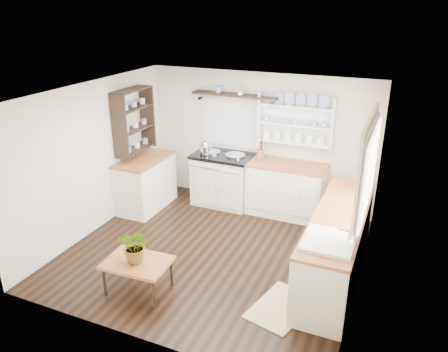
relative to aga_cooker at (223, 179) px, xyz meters
The scene contains 19 objects.
floor 1.72m from the aga_cooker, 71.27° to the right, with size 4.00×3.80×0.01m, color black.
wall_back 0.93m from the aga_cooker, 31.83° to the left, with size 4.00×0.02×2.30m, color beige.
wall_right 3.06m from the aga_cooker, 31.79° to the right, with size 0.02×3.80×2.30m, color beige.
wall_left 2.26m from the aga_cooker, 133.08° to the right, with size 0.02×3.80×2.30m, color beige.
ceiling 2.47m from the aga_cooker, 71.27° to the right, with size 4.00×3.80×0.01m, color white.
window 3.06m from the aga_cooker, 29.78° to the right, with size 0.08×1.55×1.22m.
aga_cooker is the anchor object (origin of this frame).
back_cabinets 1.13m from the aga_cooker, ahead, with size 1.27×0.63×0.90m.
right_cabinets 2.67m from the aga_cooker, 33.36° to the right, with size 0.62×2.43×0.90m.
belfast_sink 3.17m from the aga_cooker, 44.84° to the right, with size 0.55×0.60×0.45m.
left_cabinets 1.35m from the aga_cooker, 150.17° to the right, with size 0.62×1.13×0.90m.
plate_rack 1.63m from the aga_cooker, 13.96° to the left, with size 1.20×0.22×0.90m.
high_shelf 1.46m from the aga_cooker, 57.50° to the left, with size 1.50×0.29×0.16m.
left_shelving 1.83m from the aga_cooker, 152.88° to the right, with size 0.28×0.80×1.05m, color black.
kettle 0.65m from the aga_cooker, 156.86° to the right, with size 0.18×0.18×0.23m, color silver, non-canonical shape.
utensil_crock 0.83m from the aga_cooker, ahead, with size 0.12×0.12×0.14m, color #974737.
center_table 2.76m from the aga_cooker, 88.85° to the right, with size 0.81×0.60×0.43m.
potted_plant 2.77m from the aga_cooker, 88.85° to the right, with size 0.39×0.34×0.44m, color #3F7233.
floor_rug 3.01m from the aga_cooker, 53.21° to the right, with size 0.55×0.85×0.02m, color #937855.
Camera 1 is at (2.30, -4.94, 3.38)m, focal length 35.00 mm.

